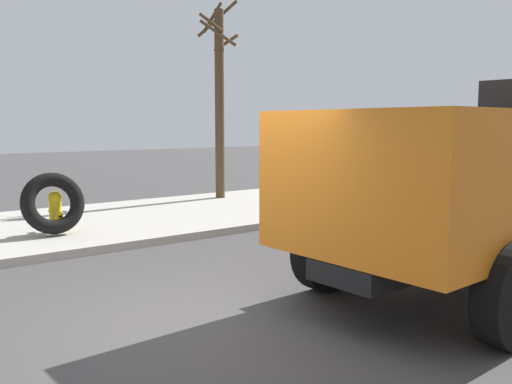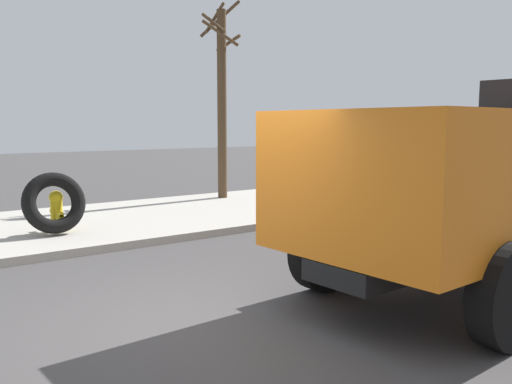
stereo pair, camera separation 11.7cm
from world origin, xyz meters
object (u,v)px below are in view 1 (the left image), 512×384
object	(u,v)px
loose_tire	(53,203)
bare_tree	(219,96)
fire_hydrant	(55,210)
dump_truck_orange	(510,169)

from	to	relation	value
loose_tire	bare_tree	world-z (taller)	bare_tree
fire_hydrant	bare_tree	distance (m)	6.34
loose_tire	dump_truck_orange	size ratio (longest dim) A/B	0.17
loose_tire	bare_tree	xyz separation A→B (m)	(5.50, 2.53, 2.27)
fire_hydrant	bare_tree	world-z (taller)	bare_tree
loose_tire	bare_tree	bearing A→B (deg)	24.65
loose_tire	dump_truck_orange	xyz separation A→B (m)	(4.53, -6.48, 0.85)
loose_tire	dump_truck_orange	bearing A→B (deg)	-55.06
fire_hydrant	dump_truck_orange	size ratio (longest dim) A/B	0.11
fire_hydrant	dump_truck_orange	xyz separation A→B (m)	(4.41, -6.72, 1.03)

